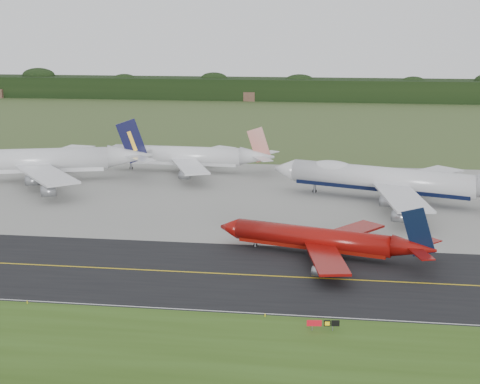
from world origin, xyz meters
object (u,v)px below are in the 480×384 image
at_px(jet_ba_747, 390,180).
at_px(jet_navy_gold, 35,161).
at_px(jet_red_737, 324,240).
at_px(jet_star_tail, 186,156).
at_px(taxiway_sign, 323,323).

relative_size(jet_ba_747, jet_navy_gold, 0.95).
bearing_deg(jet_ba_747, jet_red_737, -110.41).
bearing_deg(jet_red_737, jet_star_tail, 120.41).
xyz_separation_m(jet_red_737, taxiway_sign, (0.25, -31.72, -2.00)).
relative_size(jet_star_tail, taxiway_sign, 11.39).
bearing_deg(jet_ba_747, taxiway_sign, -101.79).
height_order(jet_red_737, jet_star_tail, jet_star_tail).
height_order(jet_navy_gold, taxiway_sign, jet_navy_gold).
xyz_separation_m(jet_ba_747, jet_red_737, (-15.65, -42.06, -2.24)).
bearing_deg(jet_red_737, taxiway_sign, -89.56).
bearing_deg(jet_star_tail, jet_red_737, -59.59).
bearing_deg(jet_red_737, jet_navy_gold, 146.80).
bearing_deg(taxiway_sign, jet_star_tail, 112.01).
distance_m(jet_navy_gold, jet_star_tail, 42.36).
bearing_deg(taxiway_sign, jet_ba_747, 78.21).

